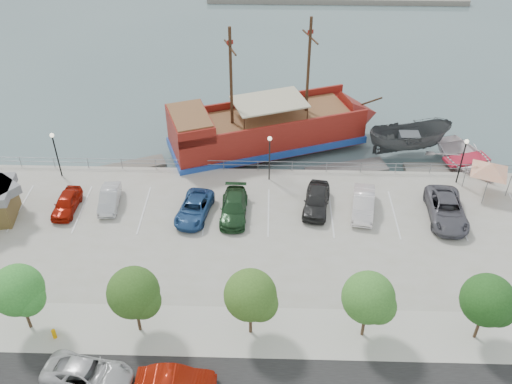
{
  "coord_description": "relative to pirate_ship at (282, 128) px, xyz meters",
  "views": [
    {
      "loc": [
        0.01,
        -33.27,
        28.76
      ],
      "look_at": [
        -1.0,
        2.0,
        2.0
      ],
      "focal_mm": 40.0,
      "sensor_mm": 36.0,
      "label": 1
    }
  ],
  "objects": [
    {
      "name": "seawall_railing",
      "position": [
        -1.11,
        -5.29,
        -0.67
      ],
      "size": [
        50.0,
        0.06,
        1.0
      ],
      "color": "slate",
      "rests_on": "land_slab"
    },
    {
      "name": "parked_car_e",
      "position": [
        2.7,
        -10.45,
        -0.39
      ],
      "size": [
        2.68,
        5.03,
        1.63
      ],
      "primitive_type": "imported",
      "rotation": [
        0.0,
        0.0,
        -0.16
      ],
      "color": "black",
      "rests_on": "land_slab"
    },
    {
      "name": "parked_car_c",
      "position": [
        -6.96,
        -11.64,
        -0.52
      ],
      "size": [
        3.04,
        5.2,
        1.36
      ],
      "primitive_type": "imported",
      "rotation": [
        0.0,
        0.0,
        -0.17
      ],
      "color": "navy",
      "rests_on": "land_slab"
    },
    {
      "name": "pirate_ship",
      "position": [
        0.0,
        0.0,
        0.0
      ],
      "size": [
        21.16,
        12.25,
        13.14
      ],
      "rotation": [
        0.0,
        0.0,
        0.35
      ],
      "color": "maroon",
      "rests_on": "ground"
    },
    {
      "name": "lamp_post_right",
      "position": [
        14.89,
        -6.59,
        1.74
      ],
      "size": [
        0.36,
        0.36,
        4.28
      ],
      "color": "black",
      "rests_on": "land_slab"
    },
    {
      "name": "dock_west",
      "position": [
        -13.73,
        -3.89,
        -2.02
      ],
      "size": [
        6.38,
        4.0,
        0.35
      ],
      "primitive_type": "cube",
      "rotation": [
        0.0,
        0.0,
        0.39
      ],
      "color": "#696359",
      "rests_on": "ground"
    },
    {
      "name": "parked_car_g",
      "position": [
        12.78,
        -11.38,
        -0.38
      ],
      "size": [
        3.0,
        6.0,
        1.63
      ],
      "primitive_type": "imported",
      "rotation": [
        0.0,
        0.0,
        -0.05
      ],
      "color": "#58575F",
      "rests_on": "land_slab"
    },
    {
      "name": "parked_car_f",
      "position": [
        6.38,
        -10.78,
        -0.43
      ],
      "size": [
        2.33,
        4.89,
        1.55
      ],
      "primitive_type": "imported",
      "rotation": [
        0.0,
        0.0,
        -0.15
      ],
      "color": "white",
      "rests_on": "land_slab"
    },
    {
      "name": "sidewalk",
      "position": [
        -1.11,
        -23.09,
        -1.19
      ],
      "size": [
        100.0,
        4.0,
        0.05
      ],
      "primitive_type": "cube",
      "color": "beige",
      "rests_on": "land_slab"
    },
    {
      "name": "parked_car_b",
      "position": [
        -13.93,
        -10.53,
        -0.54
      ],
      "size": [
        1.72,
        4.11,
        1.32
      ],
      "primitive_type": "imported",
      "rotation": [
        0.0,
        0.0,
        0.08
      ],
      "color": "#BDBDBF",
      "rests_on": "land_slab"
    },
    {
      "name": "tree_b",
      "position": [
        -15.96,
        -23.16,
        2.1
      ],
      "size": [
        3.3,
        3.2,
        5.0
      ],
      "color": "#473321",
      "rests_on": "sidewalk"
    },
    {
      "name": "tree_f",
      "position": [
        12.04,
        -23.16,
        2.1
      ],
      "size": [
        3.3,
        3.2,
        5.0
      ],
      "color": "#473321",
      "rests_on": "sidewalk"
    },
    {
      "name": "tree_d",
      "position": [
        -1.96,
        -23.16,
        2.1
      ],
      "size": [
        3.3,
        3.2,
        5.0
      ],
      "color": "#473321",
      "rests_on": "sidewalk"
    },
    {
      "name": "dock_mid",
      "position": [
        5.89,
        -3.89,
        -1.99
      ],
      "size": [
        7.68,
        4.02,
        0.42
      ],
      "primitive_type": "cube",
      "rotation": [
        0.0,
        0.0,
        0.27
      ],
      "color": "slate",
      "rests_on": "ground"
    },
    {
      "name": "canopy_tent",
      "position": [
        16.85,
        -7.81,
        1.66
      ],
      "size": [
        5.24,
        5.24,
        3.29
      ],
      "rotation": [
        0.0,
        0.0,
        0.43
      ],
      "color": "slate",
      "rests_on": "land_slab"
    },
    {
      "name": "patrol_boat",
      "position": [
        11.83,
        -0.79,
        -0.69
      ],
      "size": [
        8.19,
        4.21,
        3.02
      ],
      "primitive_type": "imported",
      "rotation": [
        0.0,
        0.0,
        1.74
      ],
      "color": "#444749",
      "rests_on": "ground"
    },
    {
      "name": "parked_car_d",
      "position": [
        -3.84,
        -11.48,
        -0.47
      ],
      "size": [
        2.1,
        5.03,
        1.45
      ],
      "primitive_type": "imported",
      "rotation": [
        0.0,
        0.0,
        -0.01
      ],
      "color": "#1E4122",
      "rests_on": "land_slab"
    },
    {
      "name": "street_van",
      "position": [
        -11.3,
        -27.0,
        -0.47
      ],
      "size": [
        5.6,
        3.4,
        1.45
      ],
      "primitive_type": "imported",
      "rotation": [
        0.0,
        0.0,
        1.37
      ],
      "color": "#B7B7B8",
      "rests_on": "street"
    },
    {
      "name": "ground",
      "position": [
        -1.11,
        -13.09,
        -2.2
      ],
      "size": [
        160.0,
        160.0,
        0.0
      ],
      "primitive_type": "plane",
      "color": "#4A5F62"
    },
    {
      "name": "speedboat",
      "position": [
        16.67,
        -3.18,
        -1.41
      ],
      "size": [
        7.45,
        8.87,
        1.57
      ],
      "primitive_type": "imported",
      "rotation": [
        0.0,
        0.0,
        0.3
      ],
      "color": "silver",
      "rests_on": "ground"
    },
    {
      "name": "tree_e",
      "position": [
        5.04,
        -23.16,
        2.1
      ],
      "size": [
        3.3,
        3.2,
        5.0
      ],
      "color": "#473321",
      "rests_on": "sidewalk"
    },
    {
      "name": "dock_east",
      "position": [
        15.04,
        -3.89,
        -1.98
      ],
      "size": [
        7.77,
        2.29,
        0.44
      ],
      "primitive_type": "cube",
      "rotation": [
        0.0,
        0.0,
        0.01
      ],
      "color": "slate",
      "rests_on": "ground"
    },
    {
      "name": "tree_c",
      "position": [
        -8.96,
        -23.16,
        2.1
      ],
      "size": [
        3.3,
        3.2,
        5.0
      ],
      "color": "#473321",
      "rests_on": "sidewalk"
    },
    {
      "name": "parked_car_a",
      "position": [
        -17.2,
        -11.22,
        -0.51
      ],
      "size": [
        1.78,
        4.09,
        1.37
      ],
      "primitive_type": "imported",
      "rotation": [
        0.0,
        0.0,
        -0.04
      ],
      "color": "#981305",
      "rests_on": "land_slab"
    },
    {
      "name": "lamp_post_left",
      "position": [
        -19.11,
        -6.59,
        1.74
      ],
      "size": [
        0.36,
        0.36,
        4.28
      ],
      "color": "black",
      "rests_on": "land_slab"
    },
    {
      "name": "fire_hydrant",
      "position": [
        -14.3,
        -23.89,
        -0.77
      ],
      "size": [
        0.27,
        0.27,
        0.79
      ],
      "rotation": [
        0.0,
        0.0,
        0.19
      ],
      "color": "#F0A000",
      "rests_on": "sidewalk"
    },
    {
      "name": "street_sedan",
      "position": [
        -6.19,
        -27.39,
        -0.45
      ],
      "size": [
        4.57,
        1.62,
        1.5
      ],
      "primitive_type": "imported",
      "rotation": [
        0.0,
        0.0,
        1.58
      ],
      "color": "#931506",
      "rests_on": "street"
    },
    {
      "name": "lamp_post_mid",
      "position": [
        -1.11,
        -6.59,
        1.74
      ],
      "size": [
        0.36,
        0.36,
        4.28
      ],
      "color": "black",
      "rests_on": "land_slab"
    }
  ]
}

